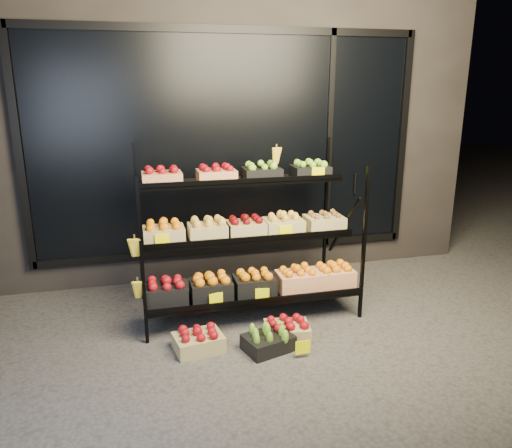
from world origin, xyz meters
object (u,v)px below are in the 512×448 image
object	(u,v)px
floor_crate_midleft	(268,340)
display_rack	(247,236)
floor_crate_left	(198,340)
floor_crate_midright	(287,329)

from	to	relation	value
floor_crate_midleft	display_rack	bearing A→B (deg)	73.08
floor_crate_left	floor_crate_midright	size ratio (longest dim) A/B	1.03
floor_crate_left	display_rack	bearing A→B (deg)	38.50
display_rack	floor_crate_midright	xyz separation A→B (m)	(0.22, -0.65, -0.69)
floor_crate_midleft	floor_crate_left	bearing A→B (deg)	148.80
floor_crate_left	floor_crate_midleft	bearing A→B (deg)	-23.94
display_rack	floor_crate_midleft	distance (m)	1.06
floor_crate_left	floor_crate_midright	bearing A→B (deg)	-9.58
display_rack	floor_crate_left	distance (m)	1.11
display_rack	floor_crate_midright	world-z (taller)	display_rack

